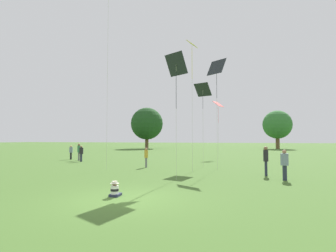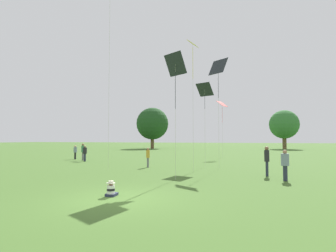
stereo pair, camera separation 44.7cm
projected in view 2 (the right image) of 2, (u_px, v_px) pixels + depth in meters
name	position (u px, v px, depth m)	size (l,w,h in m)	color
ground_plane	(121.00, 199.00, 9.63)	(300.00, 300.00, 0.00)	#426628
seated_toddler	(111.00, 190.00, 10.11)	(0.40, 0.49, 0.60)	#282D47
person_standing_0	(148.00, 156.00, 20.38)	(0.32, 0.32, 1.53)	slate
person_standing_1	(85.00, 152.00, 25.76)	(0.46, 0.46, 1.56)	#282D42
person_standing_2	(83.00, 150.00, 26.98)	(0.33, 0.33, 1.74)	slate
person_standing_3	(75.00, 151.00, 28.55)	(0.42, 0.42, 1.52)	black
person_standing_6	(267.00, 158.00, 15.53)	(0.31, 0.31, 1.76)	#282D42
person_standing_7	(285.00, 163.00, 13.80)	(0.50, 0.50, 1.63)	#282D42
kite_0	(205.00, 91.00, 21.01)	(1.43, 1.17, 6.65)	#1E2328
kite_1	(193.00, 51.00, 17.83)	(0.71, 0.82, 8.94)	yellow
kite_2	(218.00, 68.00, 19.68)	(1.52, 1.29, 8.26)	#1E2328
kite_4	(222.00, 105.00, 31.72)	(1.37, 1.48, 6.83)	red
kite_5	(175.00, 66.00, 14.36)	(1.36, 1.06, 6.88)	#1E2328
distant_tree_0	(284.00, 125.00, 58.82)	(6.43, 6.43, 8.72)	brown
distant_tree_1	(152.00, 124.00, 61.70)	(7.52, 7.52, 9.61)	brown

